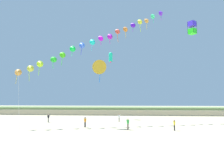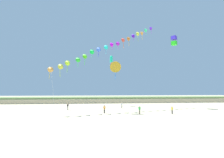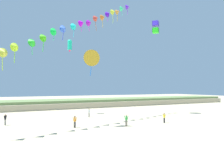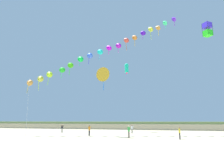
{
  "view_description": "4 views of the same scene",
  "coord_description": "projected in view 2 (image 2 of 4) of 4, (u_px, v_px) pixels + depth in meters",
  "views": [
    {
      "loc": [
        2.51,
        -22.72,
        4.66
      ],
      "look_at": [
        -0.3,
        11.12,
        8.1
      ],
      "focal_mm": 32.0,
      "sensor_mm": 36.0,
      "label": 1
    },
    {
      "loc": [
        -6.3,
        -22.12,
        4.94
      ],
      "look_at": [
        -3.01,
        11.64,
        7.51
      ],
      "focal_mm": 24.0,
      "sensor_mm": 36.0,
      "label": 2
    },
    {
      "loc": [
        -12.41,
        -17.37,
        5.67
      ],
      "look_at": [
        0.66,
        9.68,
        6.98
      ],
      "focal_mm": 32.0,
      "sensor_mm": 36.0,
      "label": 3
    },
    {
      "loc": [
        8.87,
        -20.49,
        2.39
      ],
      "look_at": [
        -0.61,
        9.78,
        9.06
      ],
      "focal_mm": 32.0,
      "sensor_mm": 36.0,
      "label": 4
    }
  ],
  "objects": [
    {
      "name": "kite_banner_string",
      "position": [
        112.0,
        45.0,
        37.47
      ],
      "size": [
        26.89,
        14.78,
        24.41
      ],
      "color": "gold"
    },
    {
      "name": "dune_ridge",
      "position": [
        112.0,
        99.0,
        63.01
      ],
      "size": [
        120.0,
        12.81,
        2.18
      ],
      "color": "tan",
      "rests_on": "ground"
    },
    {
      "name": "person_mid_center",
      "position": [
        140.0,
        109.0,
        30.78
      ],
      "size": [
        0.5,
        0.49,
        1.75
      ],
      "color": "#726656",
      "rests_on": "ground"
    },
    {
      "name": "large_kite_mid_trail",
      "position": [
        111.0,
        59.0,
        48.8
      ],
      "size": [
        1.08,
        1.13,
        2.77
      ],
      "color": "#1CDCA7"
    },
    {
      "name": "large_kite_low_lead",
      "position": [
        174.0,
        41.0,
        43.17
      ],
      "size": [
        1.83,
        1.83,
        2.63
      ],
      "color": "#25DE1D"
    },
    {
      "name": "person_near_right",
      "position": [
        68.0,
        106.0,
        37.85
      ],
      "size": [
        0.45,
        0.5,
        1.68
      ],
      "color": "gray",
      "rests_on": "ground"
    },
    {
      "name": "person_far_left",
      "position": [
        172.0,
        110.0,
        31.2
      ],
      "size": [
        0.22,
        0.56,
        1.6
      ],
      "color": "black",
      "rests_on": "ground"
    },
    {
      "name": "person_near_left",
      "position": [
        122.0,
        105.0,
        41.72
      ],
      "size": [
        0.57,
        0.22,
        1.62
      ],
      "color": "gray",
      "rests_on": "ground"
    },
    {
      "name": "ground_plane",
      "position": [
        140.0,
        124.0,
        22.19
      ],
      "size": [
        240.0,
        240.0,
        0.0
      ],
      "primitive_type": "plane",
      "color": "#C1B28E"
    },
    {
      "name": "large_kite_high_solo",
      "position": [
        115.0,
        67.0,
        33.3
      ],
      "size": [
        2.54,
        1.16,
        3.9
      ],
      "color": "gold"
    },
    {
      "name": "person_far_right",
      "position": [
        104.0,
        109.0,
        32.31
      ],
      "size": [
        0.56,
        0.34,
        1.68
      ],
      "color": "black",
      "rests_on": "ground"
    }
  ]
}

